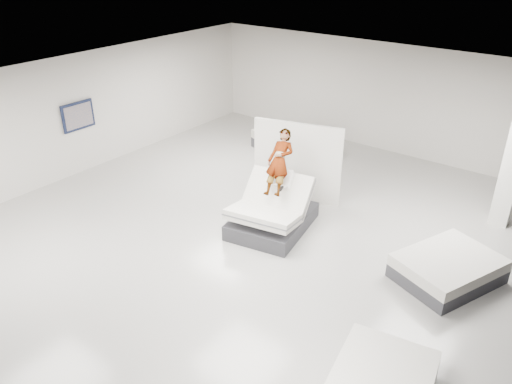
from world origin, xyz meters
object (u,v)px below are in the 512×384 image
hero_bed (272,213)px  remote (281,189)px  person (279,174)px  wall_poster (78,116)px  divider_panel (297,162)px  flat_bed_right_far (448,269)px  flat_bed_left_far (290,143)px

hero_bed → remote: hero_bed is taller
person → wall_poster: wall_poster is taller
person → remote: bearing=-57.8°
divider_panel → flat_bed_right_far: 4.31m
person → remote: person is taller
remote → wall_poster: (-6.15, -0.65, 0.54)m
remote → wall_poster: wall_poster is taller
hero_bed → person: person is taller
hero_bed → wall_poster: size_ratio=2.33×
divider_panel → flat_bed_right_far: divider_panel is taller
remote → flat_bed_right_far: 3.66m
flat_bed_left_far → wall_poster: bearing=-129.2°
hero_bed → person: 0.90m
hero_bed → flat_bed_right_far: size_ratio=1.00×
divider_panel → wall_poster: bearing=-174.1°
hero_bed → flat_bed_right_far: bearing=7.5°
person → wall_poster: size_ratio=1.60×
hero_bed → flat_bed_left_far: bearing=118.6°
hero_bed → divider_panel: bearing=103.4°
remote → flat_bed_left_far: bearing=110.5°
divider_panel → wall_poster: size_ratio=2.30×
wall_poster → person: bearing=9.2°
divider_panel → remote: bearing=-84.0°
remote → divider_panel: bearing=100.6°
remote → flat_bed_right_far: remote is taller
divider_panel → hero_bed: bearing=-91.8°
person → divider_panel: bearing=93.6°
divider_panel → flat_bed_right_far: bearing=-29.3°
hero_bed → flat_bed_right_far: hero_bed is taller
hero_bed → flat_bed_left_far: size_ratio=0.91×
flat_bed_right_far → divider_panel: bearing=166.0°
person → flat_bed_left_far: 4.34m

